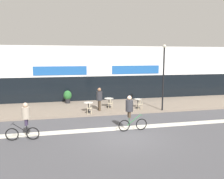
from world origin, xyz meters
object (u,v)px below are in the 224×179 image
planter_pot (68,96)px  cyclist_1 (25,119)px  cyclist_0 (130,111)px  bistro_table_1 (109,101)px  cafe_chair_0_near (89,107)px  lamp_post (163,73)px  cafe_chair_2_near (140,103)px  bistro_table_2 (138,102)px  pedestrian_near_end (99,97)px  cafe_chair_1_near (110,103)px  bistro_table_0 (88,105)px

planter_pot → cyclist_1: bearing=-105.2°
cyclist_0 → cyclist_1: (-5.93, -0.22, -0.09)m
bistro_table_1 → cafe_chair_0_near: 2.77m
lamp_post → cyclist_0: bearing=-134.8°
planter_pot → lamp_post: (7.53, -4.37, 2.37)m
cafe_chair_0_near → cafe_chair_2_near: 4.29m
bistro_table_2 → pedestrian_near_end: bearing=-175.2°
bistro_table_1 → cafe_chair_0_near: cafe_chair_0_near is taller
cafe_chair_0_near → planter_pot: (-1.58, 4.34, 0.15)m
bistro_table_2 → cyclist_0: bearing=-113.3°
bistro_table_1 → cafe_chair_1_near: size_ratio=0.87×
bistro_table_2 → planter_pot: bearing=151.5°
bistro_table_1 → cafe_chair_0_near: size_ratio=0.87×
bistro_table_1 → pedestrian_near_end: size_ratio=0.42×
lamp_post → pedestrian_near_end: 5.48m
bistro_table_2 → pedestrian_near_end: pedestrian_near_end is taller
cafe_chair_1_near → planter_pot: bearing=55.4°
bistro_table_0 → cyclist_0: 5.05m
bistro_table_2 → cyclist_1: 9.76m
cafe_chair_0_near → lamp_post: lamp_post is taller
planter_pot → pedestrian_near_end: size_ratio=0.64×
cyclist_0 → pedestrian_near_end: size_ratio=1.17×
bistro_table_0 → bistro_table_1: 2.36m
bistro_table_2 → cyclist_1: cyclist_1 is taller
bistro_table_1 → pedestrian_near_end: bearing=-132.1°
pedestrian_near_end → bistro_table_0: bearing=-175.3°
bistro_table_1 → cafe_chair_0_near: (-1.91, -2.00, -0.03)m
lamp_post → planter_pot: bearing=149.9°
bistro_table_2 → lamp_post: lamp_post is taller
cyclist_1 → pedestrian_near_end: (4.80, 5.08, 0.06)m
cafe_chair_0_near → cyclist_1: size_ratio=0.44×
cyclist_1 → cafe_chair_0_near: bearing=-128.2°
bistro_table_0 → bistro_table_1: bistro_table_0 is taller
bistro_table_1 → planter_pot: planter_pot is taller
lamp_post → cyclist_0: (-3.91, -3.93, -1.91)m
bistro_table_0 → cyclist_1: size_ratio=0.37×
bistro_table_2 → planter_pot: size_ratio=0.64×
cyclist_1 → cafe_chair_2_near: bearing=-145.1°
cyclist_0 → pedestrian_near_end: bearing=100.6°
cafe_chair_0_near → pedestrian_near_end: pedestrian_near_end is taller
cafe_chair_2_near → planter_pot: planter_pot is taller
bistro_table_0 → bistro_table_1: size_ratio=0.99×
cyclist_0 → cyclist_1: cyclist_0 is taller
bistro_table_0 → planter_pot: (-1.58, 3.72, 0.12)m
cafe_chair_0_near → cyclist_0: 4.50m
bistro_table_0 → cafe_chair_0_near: 0.63m
cyclist_1 → pedestrian_near_end: cyclist_1 is taller
bistro_table_1 → cafe_chair_2_near: 2.76m
bistro_table_2 → cyclist_0: 5.62m
lamp_post → pedestrian_near_end: (-5.04, 0.92, -1.94)m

